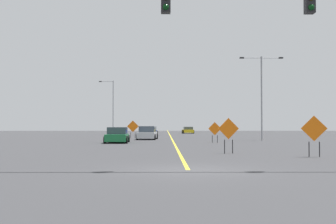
{
  "coord_description": "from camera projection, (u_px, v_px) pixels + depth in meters",
  "views": [
    {
      "loc": [
        -0.84,
        -15.36,
        1.6
      ],
      "look_at": [
        -0.5,
        25.25,
        2.81
      ],
      "focal_mm": 46.29,
      "sensor_mm": 36.0,
      "label": 1
    }
  ],
  "objects": [
    {
      "name": "road_centre_stripe",
      "position": [
        170.0,
        135.0,
        71.05
      ],
      "size": [
        0.16,
        111.53,
        0.01
      ],
      "color": "yellow",
      "rests_on": "ground"
    },
    {
      "name": "construction_sign_right_lane",
      "position": [
        133.0,
        127.0,
        51.55
      ],
      "size": [
        1.37,
        0.25,
        2.12
      ],
      "color": "orange",
      "rests_on": "ground"
    },
    {
      "name": "car_silver_approaching",
      "position": [
        147.0,
        133.0,
        47.45
      ],
      "size": [
        2.29,
        4.66,
        1.45
      ],
      "color": "#B7BABF",
      "rests_on": "ground"
    },
    {
      "name": "street_lamp_near_left",
      "position": [
        262.0,
        90.0,
        44.6
      ],
      "size": [
        4.49,
        0.24,
        8.68
      ],
      "color": "gray",
      "rests_on": "ground"
    },
    {
      "name": "street_lamp_far_right",
      "position": [
        112.0,
        105.0,
        73.13
      ],
      "size": [
        2.47,
        0.24,
        9.09
      ],
      "color": "gray",
      "rests_on": "ground"
    },
    {
      "name": "car_green_passing",
      "position": [
        117.0,
        135.0,
        38.61
      ],
      "size": [
        2.12,
        4.43,
        1.39
      ],
      "color": "#196B38",
      "rests_on": "ground"
    },
    {
      "name": "construction_sign_left_lane",
      "position": [
        215.0,
        130.0,
        38.93
      ],
      "size": [
        1.16,
        0.28,
        1.85
      ],
      "color": "orange",
      "rests_on": "ground"
    },
    {
      "name": "traffic_signal_assembly",
      "position": [
        306.0,
        15.0,
        15.49
      ],
      "size": [
        15.6,
        0.44,
        7.27
      ],
      "color": "gray",
      "rests_on": "ground"
    },
    {
      "name": "car_blue_mid",
      "position": [
        151.0,
        131.0,
        67.23
      ],
      "size": [
        2.17,
        4.33,
        1.32
      ],
      "color": "#1E389E",
      "rests_on": "ground"
    },
    {
      "name": "car_yellow_distant",
      "position": [
        188.0,
        130.0,
        80.77
      ],
      "size": [
        2.17,
        4.14,
        1.23
      ],
      "color": "gold",
      "rests_on": "ground"
    },
    {
      "name": "ground",
      "position": [
        188.0,
        170.0,
        15.31
      ],
      "size": [
        200.75,
        200.75,
        0.0
      ],
      "primitive_type": "plane",
      "color": "#38383A"
    },
    {
      "name": "construction_sign_median_far",
      "position": [
        314.0,
        131.0,
        21.56
      ],
      "size": [
        1.26,
        0.3,
        2.06
      ],
      "color": "orange",
      "rests_on": "ground"
    },
    {
      "name": "construction_sign_left_shoulder",
      "position": [
        229.0,
        131.0,
        24.22
      ],
      "size": [
        1.18,
        0.19,
        1.98
      ],
      "color": "orange",
      "rests_on": "ground"
    }
  ]
}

